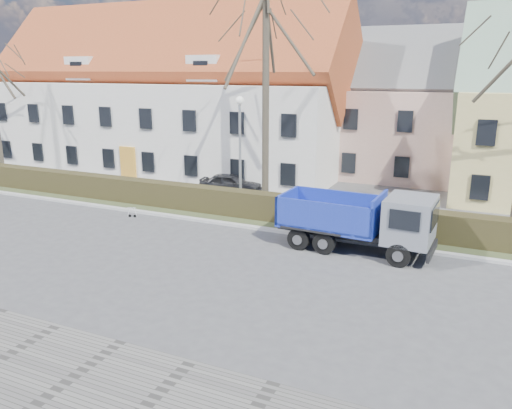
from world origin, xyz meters
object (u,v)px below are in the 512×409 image
at_px(dump_truck, 350,219).
at_px(parked_car_a, 231,184).
at_px(streetlight, 240,155).
at_px(cart_frame, 129,212).

xyz_separation_m(dump_truck, parked_car_a, (-8.64, 6.30, -0.65)).
bearing_deg(parked_car_a, dump_truck, -135.25).
bearing_deg(streetlight, parked_car_a, 124.86).
bearing_deg(streetlight, dump_truck, -26.69).
relative_size(dump_truck, streetlight, 1.08).
relative_size(streetlight, parked_car_a, 1.61).
distance_m(streetlight, parked_car_a, 4.35).
height_order(streetlight, cart_frame, streetlight).
bearing_deg(cart_frame, dump_truck, -0.15).
xyz_separation_m(streetlight, parked_car_a, (-2.09, 3.01, -2.34)).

